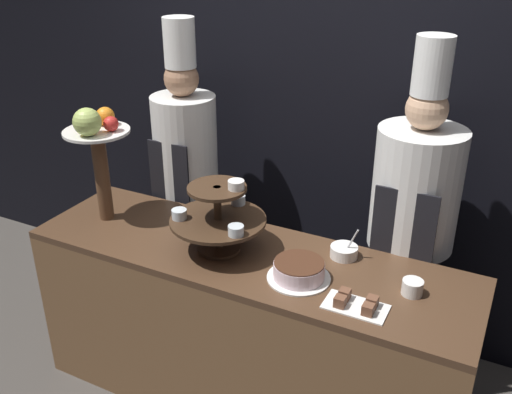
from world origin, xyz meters
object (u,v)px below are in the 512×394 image
Objects in this scene: cup_white at (412,287)px; chef_center_left at (412,219)px; fruit_pedestal at (97,141)px; serving_bowl_far at (344,252)px; cake_round at (299,271)px; tiered_stand at (218,215)px; cake_square_tray at (356,304)px; chef_left at (186,169)px.

cup_white is 0.50m from chef_center_left.
fruit_pedestal is 3.95× the size of serving_bowl_far.
cake_round is at bearing -2.93° from fruit_pedestal.
chef_center_left is (-0.12, 0.48, 0.07)m from cup_white.
tiered_stand is 0.45m from cake_round.
cake_round reaches higher than cake_square_tray.
serving_bowl_far reaches higher than cake_square_tray.
cake_round is at bearing 163.25° from cake_square_tray.
cup_white is at bearing 47.28° from cake_square_tray.
chef_left is at bearing 180.00° from chef_center_left.
tiered_stand is 0.73m from fruit_pedestal.
chef_center_left is (0.06, 0.67, 0.08)m from cake_square_tray.
fruit_pedestal reaches higher than tiered_stand.
fruit_pedestal is 7.03× the size of cup_white.
chef_center_left reaches higher than cake_round.
tiered_stand is 0.94m from chef_center_left.
tiered_stand is 5.11× the size of cup_white.
cake_square_tray is (0.28, -0.09, -0.02)m from cake_round.
cake_square_tray is at bearing -11.18° from tiered_stand.
fruit_pedestal is 1.58m from chef_center_left.
chef_left is (-1.42, 0.48, 0.08)m from cup_white.
serving_bowl_far is 0.40m from chef_center_left.
tiered_stand reaches higher than serving_bowl_far.
chef_center_left is (0.34, 0.59, 0.06)m from cake_round.
cake_square_tray is 0.14× the size of chef_center_left.
chef_center_left is at bearing 104.05° from cup_white.
chef_left is (-1.07, 0.33, 0.09)m from serving_bowl_far.
fruit_pedestal is 1.62m from cup_white.
chef_left is (-0.96, 0.59, 0.07)m from cake_round.
cup_white is 0.38m from serving_bowl_far.
serving_bowl_far is at bearing 156.22° from cup_white.
fruit_pedestal reaches higher than serving_bowl_far.
serving_bowl_far is at bearing 20.77° from tiered_stand.
chef_center_left reaches higher than serving_bowl_far.
serving_bowl_far is (0.11, 0.26, -0.01)m from cake_round.
chef_center_left is at bearing 59.74° from cake_round.
fruit_pedestal is 0.64m from chef_left.
tiered_stand reaches higher than cup_white.
cup_white is at bearing -75.95° from chef_center_left.
chef_left is (0.15, 0.53, -0.32)m from fruit_pedestal.
cake_square_tray is at bearing -63.90° from serving_bowl_far.
chef_left is (-0.53, 0.53, -0.07)m from tiered_stand.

